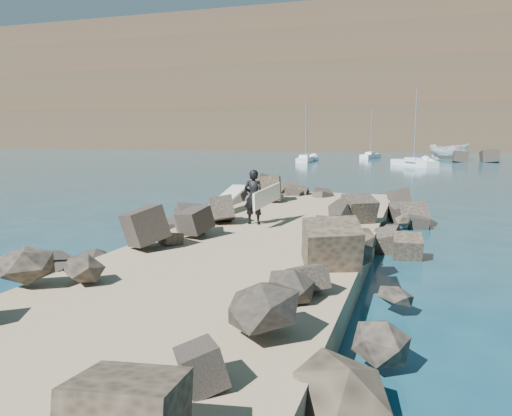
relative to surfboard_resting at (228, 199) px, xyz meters
The scene contains 12 objects.
ground 4.72m from the surfboard_resting, 55.00° to the right, with size 800.00×800.00×0.00m, color #0F384C.
jetty 6.39m from the surfboard_resting, 65.42° to the right, with size 6.00×26.00×0.60m, color #8C7759.
riprap_left 5.30m from the surfboard_resting, 92.84° to the right, with size 2.60×22.00×1.00m, color black.
riprap_right 7.66m from the surfboard_resting, 43.57° to the right, with size 2.60×22.00×1.00m, color black.
headland 157.45m from the surfboard_resting, 85.37° to the left, with size 360.00×140.00×32.00m, color #2D4919.
surfboard_resting is the anchor object (origin of this frame).
boat_imported 59.33m from the surfboard_resting, 79.54° to the left, with size 2.24×5.96×2.30m, color silver.
surfer_with_board 3.01m from the surfboard_resting, 51.90° to the right, with size 0.91×2.18×1.76m.
sailboat_a 45.72m from the surfboard_resting, 98.81° to the left, with size 1.90×6.62×7.94m.
sailboat_c 41.44m from the surfboard_resting, 81.34° to the left, with size 5.24×6.76×8.55m.
sailboat_b 58.54m from the surfboard_resting, 90.08° to the left, with size 2.63×6.09×7.30m.
headland_buildings 153.27m from the surfboard_resting, 82.53° to the left, with size 137.50×30.50×5.00m.
Camera 1 is at (4.09, -13.58, 3.44)m, focal length 35.00 mm.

